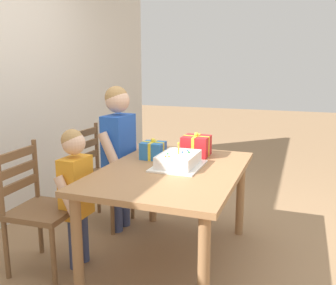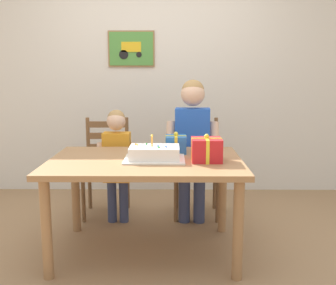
# 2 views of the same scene
# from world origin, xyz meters

# --- Properties ---
(ground_plane) EXTENTS (20.00, 20.00, 0.00)m
(ground_plane) POSITION_xyz_m (0.00, 0.00, 0.00)
(ground_plane) COLOR #997551
(back_wall) EXTENTS (6.40, 0.11, 2.60)m
(back_wall) POSITION_xyz_m (-0.00, 1.70, 1.30)
(back_wall) COLOR silver
(back_wall) RESTS_ON ground
(dining_table) EXTENTS (1.42, 0.99, 0.73)m
(dining_table) POSITION_xyz_m (0.00, 0.00, 0.64)
(dining_table) COLOR #9E7047
(dining_table) RESTS_ON ground
(birthday_cake) EXTENTS (0.44, 0.34, 0.19)m
(birthday_cake) POSITION_xyz_m (0.07, -0.03, 0.78)
(birthday_cake) COLOR white
(birthday_cake) RESTS_ON dining_table
(gift_box_red_large) EXTENTS (0.22, 0.22, 0.20)m
(gift_box_red_large) POSITION_xyz_m (0.44, -0.06, 0.81)
(gift_box_red_large) COLOR red
(gift_box_red_large) RESTS_ON dining_table
(gift_box_beside_cake) EXTENTS (0.17, 0.18, 0.17)m
(gift_box_beside_cake) POSITION_xyz_m (0.23, 0.24, 0.80)
(gift_box_beside_cake) COLOR #286BB7
(gift_box_beside_cake) RESTS_ON dining_table
(chair_left) EXTENTS (0.44, 0.44, 0.92)m
(chair_left) POSITION_xyz_m (-0.43, 0.86, 0.47)
(chair_left) COLOR brown
(chair_left) RESTS_ON ground
(chair_right) EXTENTS (0.43, 0.43, 0.92)m
(chair_right) POSITION_xyz_m (0.43, 0.86, 0.47)
(chair_right) COLOR brown
(chair_right) RESTS_ON ground
(child_older) EXTENTS (0.48, 0.28, 1.29)m
(child_older) POSITION_xyz_m (0.38, 0.63, 0.79)
(child_older) COLOR #38426B
(child_older) RESTS_ON ground
(child_younger) EXTENTS (0.37, 0.21, 1.03)m
(child_younger) POSITION_xyz_m (-0.30, 0.63, 0.63)
(child_younger) COLOR #38426B
(child_younger) RESTS_ON ground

